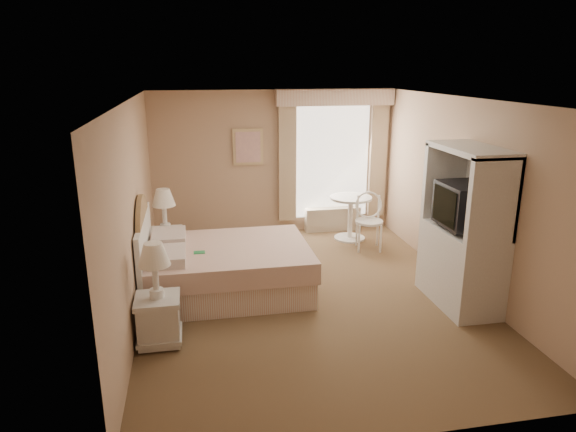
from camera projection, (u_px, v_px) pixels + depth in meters
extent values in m
cube|color=brown|center=(308.00, 295.00, 6.70)|extent=(4.20, 5.50, 0.01)
cube|color=silver|center=(311.00, 100.00, 6.00)|extent=(4.20, 5.50, 0.01)
cube|color=tan|center=(274.00, 163.00, 8.95)|extent=(4.20, 0.01, 2.50)
cube|color=tan|center=(394.00, 297.00, 3.76)|extent=(4.20, 0.01, 2.50)
cube|color=tan|center=(134.00, 211.00, 5.98)|extent=(0.01, 5.50, 2.50)
cube|color=tan|center=(465.00, 195.00, 6.73)|extent=(0.01, 5.50, 2.50)
cube|color=white|center=(332.00, 161.00, 9.10)|extent=(1.30, 0.02, 2.00)
cube|color=tan|center=(287.00, 163.00, 8.91)|extent=(0.30, 0.08, 2.05)
cube|color=tan|center=(378.00, 160.00, 9.21)|extent=(0.30, 0.08, 2.05)
cube|color=tan|center=(335.00, 97.00, 8.70)|extent=(2.05, 0.20, 0.28)
cube|color=beige|center=(332.00, 219.00, 9.31)|extent=(1.00, 0.22, 0.42)
cube|color=tan|center=(248.00, 147.00, 8.75)|extent=(0.52, 0.03, 0.62)
cube|color=beige|center=(248.00, 147.00, 8.73)|extent=(0.42, 0.02, 0.52)
cube|color=tan|center=(229.00, 279.00, 6.79)|extent=(2.03, 1.55, 0.35)
cube|color=beige|center=(228.00, 257.00, 6.70)|extent=(2.09, 1.61, 0.27)
cube|color=beige|center=(167.00, 257.00, 6.16)|extent=(0.44, 0.60, 0.14)
cube|color=beige|center=(169.00, 237.00, 6.85)|extent=(0.44, 0.60, 0.14)
cube|color=#27904A|center=(199.00, 252.00, 6.45)|extent=(0.14, 0.10, 0.01)
cube|color=white|center=(145.00, 259.00, 6.50)|extent=(0.06, 1.65, 1.07)
cylinder|color=#96754F|center=(145.00, 252.00, 6.47)|extent=(0.05, 1.46, 1.46)
cube|color=silver|center=(159.00, 322.00, 5.48)|extent=(0.43, 0.43, 0.47)
cube|color=silver|center=(157.00, 300.00, 5.41)|extent=(0.47, 0.47, 0.06)
cube|color=silver|center=(160.00, 335.00, 5.52)|extent=(0.47, 0.47, 0.05)
cylinder|color=white|center=(157.00, 293.00, 5.38)|extent=(0.15, 0.15, 0.09)
cylinder|color=white|center=(155.00, 277.00, 5.33)|extent=(0.07, 0.07, 0.37)
cone|color=white|center=(154.00, 254.00, 5.26)|extent=(0.33, 0.33, 0.24)
cube|color=silver|center=(167.00, 249.00, 7.65)|extent=(0.44, 0.44, 0.48)
cube|color=silver|center=(166.00, 232.00, 7.58)|extent=(0.48, 0.48, 0.06)
cube|color=silver|center=(168.00, 259.00, 7.70)|extent=(0.48, 0.48, 0.05)
cylinder|color=white|center=(165.00, 227.00, 7.56)|extent=(0.15, 0.15, 0.10)
cylinder|color=white|center=(164.00, 214.00, 7.50)|extent=(0.07, 0.07, 0.38)
cone|color=white|center=(163.00, 197.00, 7.43)|extent=(0.34, 0.34, 0.25)
cylinder|color=white|center=(349.00, 238.00, 8.89)|extent=(0.53, 0.53, 0.03)
cylinder|color=white|center=(350.00, 218.00, 8.79)|extent=(0.08, 0.08, 0.71)
cylinder|color=silver|center=(351.00, 198.00, 8.69)|extent=(0.71, 0.71, 0.04)
cylinder|color=white|center=(359.00, 239.00, 8.18)|extent=(0.03, 0.03, 0.46)
cylinder|color=white|center=(381.00, 239.00, 8.17)|extent=(0.03, 0.03, 0.46)
cylinder|color=white|center=(357.00, 232.00, 8.51)|extent=(0.03, 0.03, 0.46)
cylinder|color=white|center=(377.00, 232.00, 8.50)|extent=(0.03, 0.03, 0.46)
cylinder|color=silver|center=(369.00, 222.00, 8.27)|extent=(0.53, 0.53, 0.04)
torus|color=white|center=(369.00, 205.00, 8.34)|extent=(0.45, 0.19, 0.44)
cylinder|color=white|center=(358.00, 207.00, 8.38)|extent=(0.03, 0.03, 0.40)
cylinder|color=white|center=(379.00, 207.00, 8.38)|extent=(0.03, 0.03, 0.40)
cube|color=silver|center=(460.00, 266.00, 6.37)|extent=(0.60, 1.19, 0.98)
cube|color=silver|center=(494.00, 202.00, 5.57)|extent=(0.60, 0.09, 0.98)
cube|color=silver|center=(446.00, 180.00, 6.61)|extent=(0.60, 0.09, 0.98)
cube|color=silver|center=(472.00, 149.00, 5.96)|extent=(0.60, 1.19, 0.07)
cube|color=silver|center=(489.00, 189.00, 6.14)|extent=(0.04, 1.19, 0.98)
cube|color=black|center=(465.00, 205.00, 6.14)|extent=(0.52, 0.65, 0.52)
cube|color=black|center=(445.00, 206.00, 6.09)|extent=(0.02, 0.54, 0.43)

